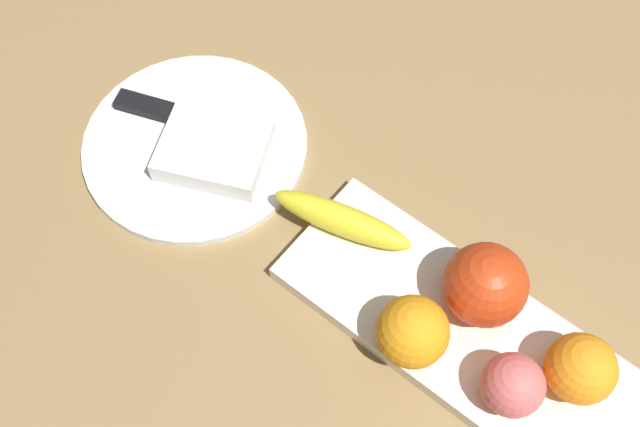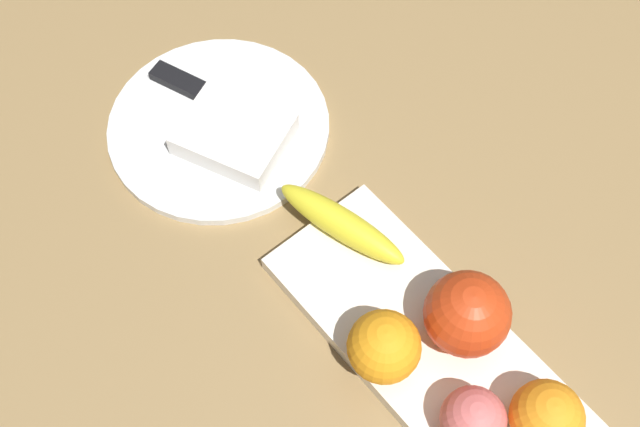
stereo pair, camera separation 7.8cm
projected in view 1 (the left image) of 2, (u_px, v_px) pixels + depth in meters
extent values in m
plane|color=olive|center=(481.00, 327.00, 0.80)|extent=(2.40, 2.40, 0.00)
cube|color=white|center=(463.00, 333.00, 0.78)|extent=(0.39, 0.14, 0.02)
sphere|color=red|center=(485.00, 285.00, 0.75)|extent=(0.08, 0.08, 0.08)
ellipsoid|color=yellow|center=(342.00, 220.00, 0.82)|extent=(0.16, 0.07, 0.03)
sphere|color=orange|center=(583.00, 365.00, 0.72)|extent=(0.07, 0.07, 0.07)
sphere|color=orange|center=(413.00, 332.00, 0.74)|extent=(0.07, 0.07, 0.07)
sphere|color=#DC6663|center=(513.00, 385.00, 0.72)|extent=(0.06, 0.06, 0.06)
cylinder|color=white|center=(195.00, 145.00, 0.90)|extent=(0.26, 0.26, 0.01)
cube|color=white|center=(214.00, 150.00, 0.87)|extent=(0.15, 0.13, 0.03)
cube|color=silver|center=(201.00, 124.00, 0.91)|extent=(0.15, 0.07, 0.00)
cube|color=black|center=(153.00, 108.00, 0.91)|extent=(0.09, 0.05, 0.01)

